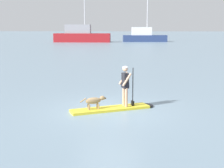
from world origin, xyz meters
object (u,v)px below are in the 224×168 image
Objects in this scene: moored_boat_far_port at (81,35)px; dog at (95,101)px; moored_boat_far_starboard at (144,36)px; paddleboard at (116,108)px; person_paddler at (125,83)px.

dog is at bearing -80.24° from moored_boat_far_port.
moored_boat_far_starboard is (13.50, 2.90, -0.21)m from moored_boat_far_port.
moored_boat_far_port is (-10.34, 54.92, 1.37)m from paddleboard.
moored_boat_far_starboard is (2.76, 57.64, 0.14)m from person_paddler.
moored_boat_far_port is 1.20× the size of moored_boat_far_starboard.
person_paddler is at bearing -92.74° from moored_boat_far_starboard.
dog is at bearing -155.44° from paddleboard.
moored_boat_far_port is at bearing 99.76° from dog.
paddleboard is 3.42× the size of dog.
paddleboard is at bearing 24.56° from dog.
moored_boat_far_port is 13.81m from moored_boat_far_starboard.
moored_boat_far_starboard is at bearing 12.13° from moored_boat_far_port.
person_paddler is 1.63× the size of dog.
person_paddler is 0.17× the size of moored_boat_far_starboard.
moored_boat_far_starboard is at bearing 86.08° from dog.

